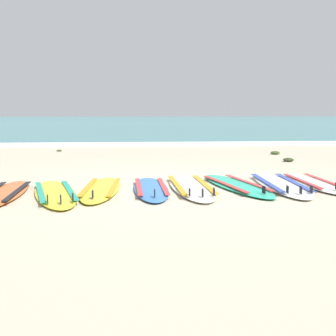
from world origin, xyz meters
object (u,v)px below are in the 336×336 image
Objects in this scene: surfboard_4 at (191,186)px; surfboard_6 at (280,184)px; surfboard_1 at (55,193)px; surfboard_0 at (4,193)px; surfboard_3 at (151,188)px; surfboard_5 at (236,185)px; surfboard_2 at (101,189)px; surfboard_7 at (313,183)px.

surfboard_4 and surfboard_6 have the same top height.
surfboard_1 is 0.94× the size of surfboard_4.
surfboard_0 is 2.25m from surfboard_3.
surfboard_5 and surfboard_6 have the same top height.
surfboard_3 is 0.67m from surfboard_4.
surfboard_2 is 0.94× the size of surfboard_5.
surfboard_5 is (2.90, 0.49, -0.00)m from surfboard_1.
surfboard_5 is at bearing 9.59° from surfboard_1.
surfboard_5 is at bearing 5.37° from surfboard_4.
surfboard_1 is 1.12× the size of surfboard_3.
surfboard_1 is 1.11× the size of surfboard_7.
surfboard_0 is 3.70m from surfboard_5.
surfboard_0 is 5.08m from surfboard_7.
surfboard_6 is (1.54, 0.11, -0.00)m from surfboard_4.
surfboard_6 is (4.43, 0.48, 0.00)m from surfboard_0.
surfboard_3 is 0.85× the size of surfboard_4.
surfboard_4 and surfboard_5 have the same top height.
surfboard_5 is (3.67, 0.44, -0.00)m from surfboard_0.
surfboard_1 is at bearing -3.67° from surfboard_0.
surfboard_0 and surfboard_2 have the same top height.
surfboard_3 and surfboard_7 have the same top height.
surfboard_1 is 3.70m from surfboard_6.
surfboard_0 is at bearing -173.32° from surfboard_7.
surfboard_6 is (0.76, 0.04, 0.00)m from surfboard_5.
surfboard_7 is (0.62, 0.11, -0.00)m from surfboard_6.
surfboard_1 is (0.77, -0.05, 0.00)m from surfboard_0.
surfboard_2 and surfboard_6 have the same top height.
surfboard_6 is (3.66, 0.53, -0.00)m from surfboard_1.
surfboard_2 is at bearing -175.84° from surfboard_6.
surfboard_1 is 4.33m from surfboard_7.
surfboard_4 is at bearing -175.89° from surfboard_6.
surfboard_4 is (2.89, 0.37, 0.00)m from surfboard_0.
surfboard_7 is at bearing 5.24° from surfboard_2.
surfboard_4 is at bearing 11.11° from surfboard_1.
surfboard_2 is (1.44, 0.26, -0.00)m from surfboard_0.
surfboard_3 is 0.84× the size of surfboard_6.
surfboard_4 is at bearing -174.07° from surfboard_7.
surfboard_2 is at bearing 24.90° from surfboard_1.
surfboard_2 is at bearing -174.76° from surfboard_7.
surfboard_5 is 1.11× the size of surfboard_7.
surfboard_4 is at bearing -174.63° from surfboard_5.
surfboard_1 and surfboard_3 have the same top height.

